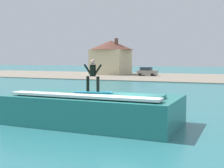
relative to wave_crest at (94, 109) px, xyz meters
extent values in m
plane|color=#2C7278|center=(1.96, -0.31, -0.81)|extent=(260.00, 260.00, 0.00)
cube|color=#267872|center=(0.00, 0.04, -0.05)|extent=(8.95, 4.55, 1.53)
cube|color=#267872|center=(0.00, -0.53, 0.81)|extent=(7.61, 2.05, 0.17)
cube|color=white|center=(0.00, -1.44, 0.85)|extent=(8.06, 0.82, 0.12)
cube|color=#33A5CC|center=(0.16, -0.42, 0.94)|extent=(2.02, 0.91, 0.06)
cube|color=black|center=(0.16, -0.42, 0.97)|extent=(1.77, 0.47, 0.01)
cylinder|color=black|center=(-0.20, -0.34, 1.37)|extent=(0.16, 0.16, 0.79)
cylinder|color=black|center=(0.39, -0.34, 1.37)|extent=(0.16, 0.16, 0.79)
cylinder|color=black|center=(0.09, -0.34, 2.06)|extent=(0.32, 0.32, 0.61)
sphere|color=#D39B8A|center=(0.09, -0.34, 2.52)|extent=(0.24, 0.24, 0.24)
cylinder|color=black|center=(-0.23, -0.34, 2.14)|extent=(0.40, 0.10, 0.50)
cylinder|color=black|center=(0.41, -0.34, 2.14)|extent=(0.40, 0.10, 0.50)
cube|color=gray|center=(1.96, 43.76, -0.74)|extent=(120.00, 26.83, 0.14)
cube|color=gray|center=(-10.29, 44.50, -0.04)|extent=(3.84, 1.87, 0.90)
cube|color=#262D38|center=(-10.57, 44.50, 0.73)|extent=(2.11, 1.68, 0.64)
cylinder|color=black|center=(-9.04, 45.49, -0.49)|extent=(0.64, 0.22, 0.64)
cylinder|color=black|center=(-9.04, 43.52, -0.49)|extent=(0.64, 0.22, 0.64)
cylinder|color=black|center=(-11.54, 45.49, -0.49)|extent=(0.64, 0.22, 0.64)
cylinder|color=black|center=(-11.54, 43.52, -0.49)|extent=(0.64, 0.22, 0.64)
cube|color=beige|center=(-19.63, 47.76, 1.93)|extent=(7.09, 7.95, 5.48)
cone|color=brown|center=(-19.63, 47.76, 5.69)|extent=(9.85, 9.85, 2.04)
cube|color=brown|center=(-17.86, 46.57, 6.19)|extent=(0.60, 0.60, 1.80)
camera|label=1|loc=(7.29, -14.65, 2.66)|focal=49.37mm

